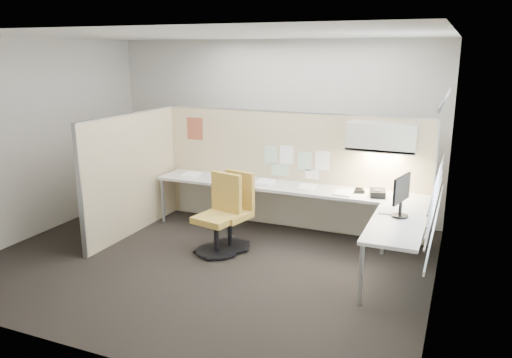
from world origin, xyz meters
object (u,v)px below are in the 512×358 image
at_px(chair_left, 220,217).
at_px(monitor, 401,193).
at_px(desk, 305,199).
at_px(phone, 377,193).
at_px(chair_right, 233,214).

xyz_separation_m(chair_left, monitor, (2.27, 0.20, 0.53)).
xyz_separation_m(desk, phone, (0.98, 0.07, 0.18)).
relative_size(chair_right, phone, 4.14).
xyz_separation_m(chair_left, phone, (1.89, 0.93, 0.30)).
bearing_deg(phone, monitor, -75.77).
height_order(chair_left, chair_right, chair_left).
relative_size(monitor, phone, 2.00).
xyz_separation_m(desk, chair_left, (-0.91, -0.85, -0.12)).
height_order(desk, chair_right, chair_right).
distance_m(desk, chair_left, 1.25).
distance_m(chair_right, monitor, 2.25).
bearing_deg(monitor, chair_right, 102.70).
bearing_deg(chair_left, chair_right, 79.52).
distance_m(chair_left, chair_right, 0.24).
bearing_deg(monitor, desk, 77.96).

